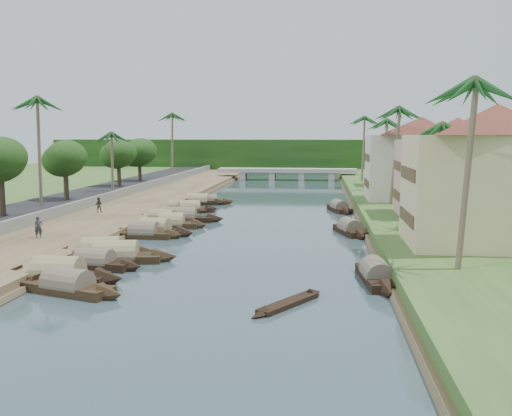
# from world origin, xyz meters

# --- Properties ---
(ground) EXTENTS (220.00, 220.00, 0.00)m
(ground) POSITION_xyz_m (0.00, 0.00, 0.00)
(ground) COLOR #33454C
(ground) RESTS_ON ground
(left_bank) EXTENTS (10.00, 180.00, 0.80)m
(left_bank) POSITION_xyz_m (-16.00, 20.00, 0.40)
(left_bank) COLOR brown
(left_bank) RESTS_ON ground
(right_bank) EXTENTS (16.00, 180.00, 1.20)m
(right_bank) POSITION_xyz_m (19.00, 20.00, 0.60)
(right_bank) COLOR #335522
(right_bank) RESTS_ON ground
(road) EXTENTS (8.00, 180.00, 1.40)m
(road) POSITION_xyz_m (-24.50, 20.00, 0.70)
(road) COLOR black
(road) RESTS_ON ground
(retaining_wall) EXTENTS (0.40, 180.00, 1.10)m
(retaining_wall) POSITION_xyz_m (-20.20, 20.00, 1.35)
(retaining_wall) COLOR slate
(retaining_wall) RESTS_ON left_bank
(treeline) EXTENTS (120.00, 14.00, 8.00)m
(treeline) POSITION_xyz_m (0.00, 100.00, 4.00)
(treeline) COLOR #15350E
(treeline) RESTS_ON ground
(bridge) EXTENTS (28.00, 4.00, 2.40)m
(bridge) POSITION_xyz_m (0.00, 72.00, 1.72)
(bridge) COLOR #9A9990
(bridge) RESTS_ON ground
(building_near) EXTENTS (14.85, 14.85, 10.20)m
(building_near) POSITION_xyz_m (18.99, -2.00, 6.38)
(building_near) COLOR #CCC589
(building_near) RESTS_ON right_bank
(building_mid) EXTENTS (14.11, 14.11, 9.70)m
(building_mid) POSITION_xyz_m (19.99, 14.00, 6.13)
(building_mid) COLOR #C6A58C
(building_mid) RESTS_ON right_bank
(building_far) EXTENTS (15.59, 15.59, 10.20)m
(building_far) POSITION_xyz_m (18.99, 28.00, 6.38)
(building_far) COLOR beige
(building_far) RESTS_ON right_bank
(building_distant) EXTENTS (12.62, 12.62, 9.20)m
(building_distant) POSITION_xyz_m (19.99, 48.00, 5.88)
(building_distant) COLOR #CCC589
(building_distant) RESTS_ON right_bank
(sampan_0) EXTENTS (8.12, 4.10, 2.13)m
(sampan_0) POSITION_xyz_m (-8.01, -13.44, 0.41)
(sampan_0) COLOR black
(sampan_0) RESTS_ON ground
(sampan_1) EXTENTS (8.58, 2.27, 2.51)m
(sampan_1) POSITION_xyz_m (-9.67, -11.17, 0.42)
(sampan_1) COLOR black
(sampan_1) RESTS_ON ground
(sampan_2) EXTENTS (9.27, 3.31, 2.37)m
(sampan_2) POSITION_xyz_m (-8.11, -5.18, 0.42)
(sampan_2) COLOR black
(sampan_2) RESTS_ON ground
(sampan_3) EXTENTS (7.41, 2.61, 1.99)m
(sampan_3) POSITION_xyz_m (-8.85, -7.30, 0.41)
(sampan_3) COLOR black
(sampan_3) RESTS_ON ground
(sampan_4) EXTENTS (8.28, 4.02, 2.30)m
(sampan_4) POSITION_xyz_m (-9.81, -3.74, 0.42)
(sampan_4) COLOR black
(sampan_4) RESTS_ON ground
(sampan_5) EXTENTS (7.75, 2.62, 2.41)m
(sampan_5) POSITION_xyz_m (-8.45, 5.93, 0.42)
(sampan_5) COLOR black
(sampan_5) RESTS_ON ground
(sampan_6) EXTENTS (7.24, 1.99, 2.17)m
(sampan_6) POSITION_xyz_m (-9.07, 4.59, 0.41)
(sampan_6) COLOR black
(sampan_6) RESTS_ON ground
(sampan_7) EXTENTS (7.81, 2.95, 2.06)m
(sampan_7) POSITION_xyz_m (-9.79, 13.24, 0.41)
(sampan_7) COLOR black
(sampan_7) RESTS_ON ground
(sampan_8) EXTENTS (7.33, 2.35, 2.24)m
(sampan_8) POSITION_xyz_m (-8.00, 10.23, 0.42)
(sampan_8) COLOR black
(sampan_8) RESTS_ON ground
(sampan_9) EXTENTS (9.48, 2.62, 2.34)m
(sampan_9) POSITION_xyz_m (-8.05, 14.33, 0.42)
(sampan_9) COLOR black
(sampan_9) RESTS_ON ground
(sampan_10) EXTENTS (7.54, 2.37, 2.07)m
(sampan_10) POSITION_xyz_m (-10.14, 21.66, 0.41)
(sampan_10) COLOR black
(sampan_10) RESTS_ON ground
(sampan_11) EXTENTS (7.18, 4.52, 2.09)m
(sampan_11) POSITION_xyz_m (-8.86, 21.51, 0.41)
(sampan_11) COLOR black
(sampan_11) RESTS_ON ground
(sampan_12) EXTENTS (7.52, 3.59, 1.83)m
(sampan_12) POSITION_xyz_m (-8.29, 29.73, 0.40)
(sampan_12) COLOR black
(sampan_12) RESTS_ON ground
(sampan_13) EXTENTS (7.61, 1.91, 2.10)m
(sampan_13) POSITION_xyz_m (-9.38, 29.46, 0.41)
(sampan_13) COLOR black
(sampan_13) RESTS_ON ground
(sampan_14) EXTENTS (2.38, 8.56, 2.07)m
(sampan_14) POSITION_xyz_m (10.19, -8.82, 0.41)
(sampan_14) COLOR black
(sampan_14) RESTS_ON ground
(sampan_15) EXTENTS (3.61, 7.67, 2.05)m
(sampan_15) POSITION_xyz_m (9.50, 8.83, 0.41)
(sampan_15) COLOR black
(sampan_15) RESTS_ON ground
(sampan_16) EXTENTS (3.37, 7.91, 1.94)m
(sampan_16) POSITION_xyz_m (8.99, 24.73, 0.41)
(sampan_16) COLOR black
(sampan_16) RESTS_ON ground
(canoe_0) EXTENTS (4.20, 5.85, 0.85)m
(canoe_0) POSITION_xyz_m (4.95, -14.47, 0.10)
(canoe_0) COLOR black
(canoe_0) RESTS_ON ground
(canoe_1) EXTENTS (5.06, 1.33, 0.81)m
(canoe_1) POSITION_xyz_m (-8.25, -3.96, 0.10)
(canoe_1) COLOR black
(canoe_1) RESTS_ON ground
(canoe_2) EXTENTS (6.03, 3.27, 0.90)m
(canoe_2) POSITION_xyz_m (-8.51, 23.25, 0.10)
(canoe_2) COLOR black
(canoe_2) RESTS_ON ground
(palm_0) EXTENTS (3.20, 3.20, 12.62)m
(palm_0) POSITION_xyz_m (15.00, -9.86, 11.99)
(palm_0) COLOR brown
(palm_0) RESTS_ON ground
(palm_1) EXTENTS (3.20, 3.20, 10.33)m
(palm_1) POSITION_xyz_m (16.00, 4.77, 9.80)
(palm_1) COLOR brown
(palm_1) RESTS_ON ground
(palm_2) EXTENTS (3.20, 3.20, 12.55)m
(palm_2) POSITION_xyz_m (15.00, 22.68, 11.93)
(palm_2) COLOR brown
(palm_2) RESTS_ON ground
(palm_3) EXTENTS (3.20, 3.20, 11.60)m
(palm_3) POSITION_xyz_m (16.00, 39.82, 11.01)
(palm_3) COLOR brown
(palm_3) RESTS_ON ground
(palm_5) EXTENTS (3.20, 3.20, 13.27)m
(palm_5) POSITION_xyz_m (-24.00, 15.12, 12.81)
(palm_5) COLOR brown
(palm_5) RESTS_ON ground
(palm_6) EXTENTS (3.20, 3.20, 9.52)m
(palm_6) POSITION_xyz_m (-22.00, 31.80, 9.20)
(palm_6) COLOR brown
(palm_6) RESTS_ON ground
(palm_7) EXTENTS (3.20, 3.20, 12.53)m
(palm_7) POSITION_xyz_m (14.00, 56.05, 11.90)
(palm_7) COLOR brown
(palm_7) RESTS_ON ground
(palm_8) EXTENTS (3.20, 3.20, 13.12)m
(palm_8) POSITION_xyz_m (-20.50, 58.48, 12.67)
(palm_8) COLOR brown
(palm_8) RESTS_ON ground
(tree_2) EXTENTS (4.84, 4.84, 7.40)m
(tree_2) POSITION_xyz_m (-24.00, 7.33, 6.72)
(tree_2) COLOR #423325
(tree_2) RESTS_ON ground
(tree_3) EXTENTS (4.86, 4.86, 6.95)m
(tree_3) POSITION_xyz_m (-24.00, 21.47, 6.28)
(tree_3) COLOR #423325
(tree_3) RESTS_ON ground
(tree_4) EXTENTS (5.01, 5.01, 6.97)m
(tree_4) POSITION_xyz_m (-24.00, 39.95, 6.24)
(tree_4) COLOR #423325
(tree_4) RESTS_ON ground
(tree_5) EXTENTS (5.41, 5.41, 7.03)m
(tree_5) POSITION_xyz_m (-24.00, 50.17, 6.14)
(tree_5) COLOR #423325
(tree_5) RESTS_ON ground
(tree_6) EXTENTS (4.74, 4.74, 7.65)m
(tree_6) POSITION_xyz_m (24.00, 29.38, 6.80)
(tree_6) COLOR #423325
(tree_6) RESTS_ON ground
(person_near) EXTENTS (0.77, 0.72, 1.77)m
(person_near) POSITION_xyz_m (-16.30, -0.62, 1.69)
(person_near) COLOR #2B2C34
(person_near) RESTS_ON left_bank
(person_far) EXTENTS (0.94, 0.82, 1.64)m
(person_far) POSITION_xyz_m (-17.44, 15.06, 1.62)
(person_far) COLOR #323023
(person_far) RESTS_ON left_bank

